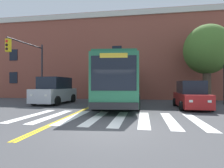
# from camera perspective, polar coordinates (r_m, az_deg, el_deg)

# --- Properties ---
(ground_plane) EXTENTS (120.00, 120.00, 0.00)m
(ground_plane) POSITION_cam_1_polar(r_m,az_deg,el_deg) (6.50, -1.82, -14.74)
(ground_plane) COLOR #424244
(crosswalk) EXTENTS (8.77, 4.22, 0.01)m
(crosswalk) POSITION_cam_1_polar(r_m,az_deg,el_deg) (8.69, -1.43, -11.03)
(crosswalk) COLOR white
(crosswalk) RESTS_ON ground
(lane_line_yellow_inner) EXTENTS (0.12, 36.00, 0.01)m
(lane_line_yellow_inner) POSITION_cam_1_polar(r_m,az_deg,el_deg) (22.76, -0.49, -4.42)
(lane_line_yellow_inner) COLOR gold
(lane_line_yellow_inner) RESTS_ON ground
(lane_line_yellow_outer) EXTENTS (0.12, 36.00, 0.01)m
(lane_line_yellow_outer) POSITION_cam_1_polar(r_m,az_deg,el_deg) (22.73, -0.09, -4.42)
(lane_line_yellow_outer) COLOR gold
(lane_line_yellow_outer) RESTS_ON ground
(city_bus) EXTENTS (3.66, 11.92, 3.51)m
(city_bus) POSITION_cam_1_polar(r_m,az_deg,el_deg) (14.61, 1.74, 0.77)
(city_bus) COLOR #28704C
(city_bus) RESTS_ON ground
(car_silver_near_lane) EXTENTS (2.49, 4.74, 2.29)m
(car_silver_near_lane) POSITION_cam_1_polar(r_m,az_deg,el_deg) (15.99, -18.10, -2.25)
(car_silver_near_lane) COLOR #B7BABF
(car_silver_near_lane) RESTS_ON ground
(car_red_far_lane) EXTENTS (2.04, 4.26, 1.90)m
(car_red_far_lane) POSITION_cam_1_polar(r_m,az_deg,el_deg) (13.30, 24.31, -3.55)
(car_red_far_lane) COLOR #AD1E1E
(car_red_far_lane) RESTS_ON ground
(car_black_behind_bus) EXTENTS (2.50, 4.58, 1.77)m
(car_black_behind_bus) POSITION_cam_1_polar(r_m,az_deg,el_deg) (25.62, 4.79, -2.16)
(car_black_behind_bus) COLOR black
(car_black_behind_bus) RESTS_ON ground
(traffic_light_far_corner) EXTENTS (0.69, 4.34, 5.68)m
(traffic_light_far_corner) POSITION_cam_1_polar(r_m,az_deg,el_deg) (17.67, -25.29, 7.10)
(traffic_light_far_corner) COLOR #28282D
(traffic_light_far_corner) RESTS_ON ground
(street_tree_curbside_large) EXTENTS (5.51, 5.62, 7.12)m
(street_tree_curbside_large) POSITION_cam_1_polar(r_m,az_deg,el_deg) (18.39, 28.55, 9.70)
(street_tree_curbside_large) COLOR #4C3D2D
(street_tree_curbside_large) RESTS_ON ground
(building_facade) EXTENTS (32.77, 6.76, 10.20)m
(building_facade) POSITION_cam_1_polar(r_m,az_deg,el_deg) (23.49, 2.63, 8.18)
(building_facade) COLOR brown
(building_facade) RESTS_ON ground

